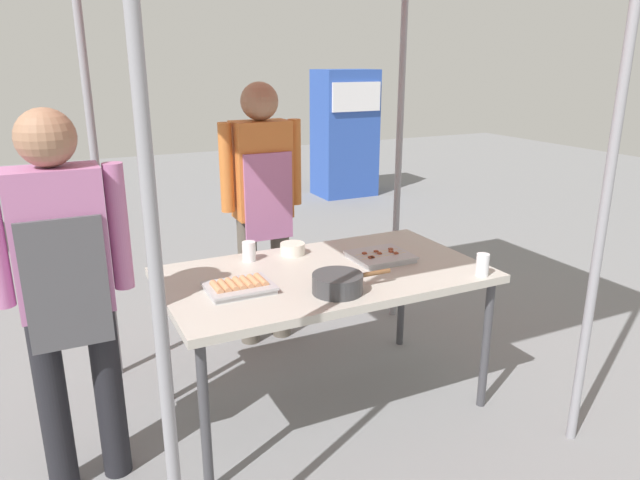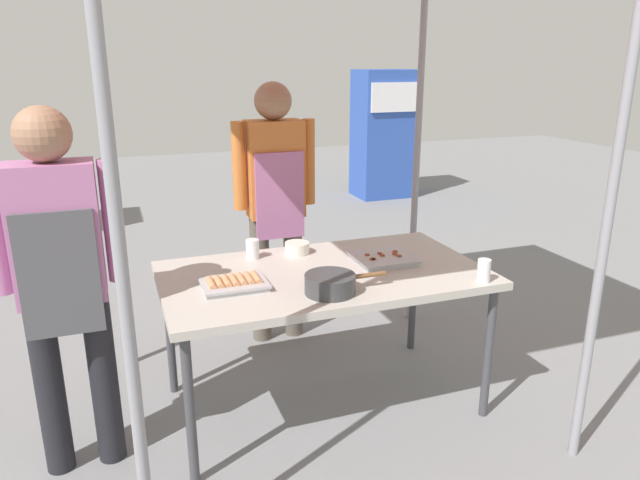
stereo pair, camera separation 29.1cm
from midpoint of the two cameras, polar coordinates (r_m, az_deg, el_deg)
name	(u,v)px [view 1 (the left image)]	position (r m, az deg, el deg)	size (l,w,h in m)	color
ground_plane	(324,402)	(3.25, -2.26, -15.61)	(18.00, 18.00, 0.00)	slate
stall_table	(324,281)	(2.93, -2.42, -4.09)	(1.60, 0.90, 0.75)	#B7B2A8
tray_grilled_sausages	(239,287)	(2.71, -10.97, -4.57)	(0.30, 0.23, 0.05)	#ADADB2
tray_meat_skewers	(380,257)	(3.08, 3.26, -1.67)	(0.30, 0.27, 0.04)	#ADADB2
cooking_wok	(338,282)	(2.64, -1.38, -4.24)	(0.39, 0.23, 0.09)	#38383A
condiment_bowl	(293,249)	(3.17, -5.34, -0.90)	(0.13, 0.13, 0.06)	silver
drink_cup_near_edge	(249,251)	(3.09, -9.66, -1.15)	(0.07, 0.07, 0.10)	white
drink_cup_by_wok	(482,265)	(2.91, 12.89, -2.44)	(0.06, 0.06, 0.11)	white
vendor_woman	(262,194)	(3.61, -7.97, 4.47)	(0.52, 0.23, 1.64)	#595147
customer_nearby	(65,277)	(2.55, -26.75, -3.33)	(0.52, 0.23, 1.60)	black
neighbor_stall_left	(345,133)	(7.84, 1.36, 10.39)	(0.76, 0.60, 1.64)	#2D51B2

